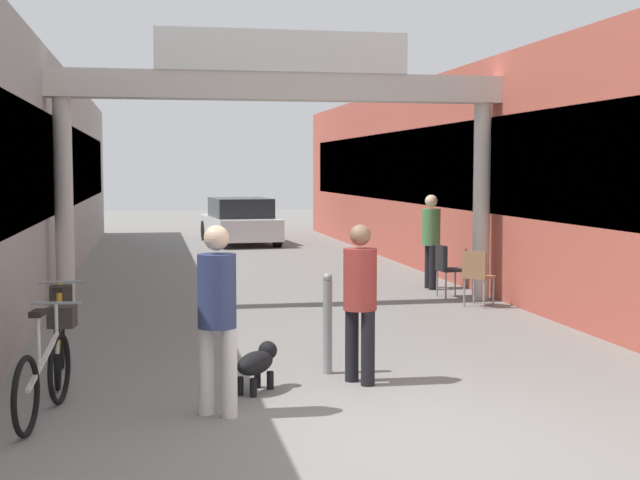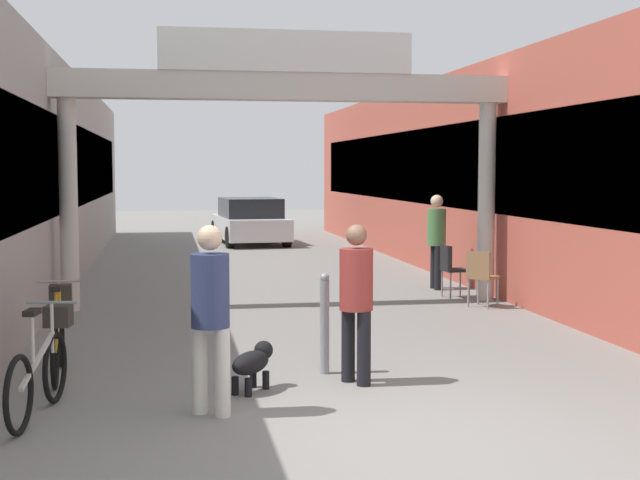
% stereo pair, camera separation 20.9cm
% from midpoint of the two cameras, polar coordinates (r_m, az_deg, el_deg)
% --- Properties ---
extents(ground_plane, '(80.00, 80.00, 0.00)m').
position_cam_midpoint_polar(ground_plane, '(7.53, 4.87, -12.29)').
color(ground_plane, gray).
extents(storefront_right, '(3.00, 26.00, 4.06)m').
position_cam_midpoint_polar(storefront_right, '(19.27, 10.68, 4.07)').
color(storefront_right, '#B25142').
rests_on(storefront_right, ground_plane).
extents(arcade_sign_gateway, '(7.40, 0.47, 4.32)m').
position_cam_midpoint_polar(arcade_sign_gateway, '(14.17, -2.88, 8.27)').
color(arcade_sign_gateway, beige).
rests_on(arcade_sign_gateway, ground_plane).
extents(pedestrian_with_dog, '(0.47, 0.47, 1.69)m').
position_cam_midpoint_polar(pedestrian_with_dog, '(7.89, -7.36, -4.30)').
color(pedestrian_with_dog, silver).
rests_on(pedestrian_with_dog, ground_plane).
extents(pedestrian_companion, '(0.46, 0.46, 1.62)m').
position_cam_midpoint_polar(pedestrian_companion, '(9.01, 1.91, -3.44)').
color(pedestrian_companion, black).
rests_on(pedestrian_companion, ground_plane).
extents(pedestrian_carrying_crate, '(0.34, 0.38, 1.71)m').
position_cam_midpoint_polar(pedestrian_carrying_crate, '(16.22, 6.74, 0.31)').
color(pedestrian_carrying_crate, black).
rests_on(pedestrian_carrying_crate, ground_plane).
extents(dog_on_leash, '(0.55, 0.63, 0.46)m').
position_cam_midpoint_polar(dog_on_leash, '(8.84, -4.69, -7.82)').
color(dog_on_leash, black).
rests_on(dog_on_leash, ground_plane).
extents(bicycle_silver_nearest, '(0.47, 1.68, 0.98)m').
position_cam_midpoint_polar(bicycle_silver_nearest, '(8.31, -17.77, -7.76)').
color(bicycle_silver_nearest, black).
rests_on(bicycle_silver_nearest, ground_plane).
extents(bicycle_orange_second, '(0.46, 1.69, 0.98)m').
position_cam_midpoint_polar(bicycle_orange_second, '(9.84, -16.90, -5.83)').
color(bicycle_orange_second, black).
rests_on(bicycle_orange_second, ground_plane).
extents(bollard_post_metal, '(0.10, 0.10, 1.08)m').
position_cam_midpoint_polar(bollard_post_metal, '(9.50, -0.15, -5.31)').
color(bollard_post_metal, gray).
rests_on(bollard_post_metal, ground_plane).
extents(cafe_chair_wood_nearer, '(0.57, 0.57, 0.89)m').
position_cam_midpoint_polar(cafe_chair_wood_nearer, '(14.24, 9.60, -2.09)').
color(cafe_chair_wood_nearer, gray).
rests_on(cafe_chair_wood_nearer, ground_plane).
extents(cafe_chair_black_farther, '(0.45, 0.45, 0.89)m').
position_cam_midpoint_polar(cafe_chair_black_farther, '(15.21, 7.71, -1.65)').
color(cafe_chair_black_farther, gray).
rests_on(cafe_chair_black_farther, ground_plane).
extents(parked_car_white, '(2.07, 4.13, 1.33)m').
position_cam_midpoint_polar(parked_car_white, '(26.00, -5.38, 1.18)').
color(parked_car_white, silver).
rests_on(parked_car_white, ground_plane).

